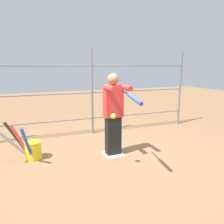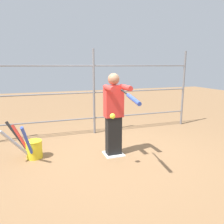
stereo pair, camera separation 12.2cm
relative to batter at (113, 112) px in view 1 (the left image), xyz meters
The scene contains 7 objects.
ground_plane 0.93m from the batter, 90.00° to the right, with size 24.00×24.00×0.00m, color olive.
home_plate 0.92m from the batter, 90.00° to the right, with size 0.40×0.40×0.02m.
fence_backstop 1.63m from the batter, 90.00° to the right, with size 5.83×0.06×2.30m.
batter is the anchor object (origin of this frame).
baseball_bat_swinging 1.06m from the batter, 87.55° to the left, with size 0.12×0.89×0.17m.
softball_in_flight 0.69m from the batter, 68.54° to the left, with size 0.10×0.10×0.10m.
bat_bucket 1.83m from the batter, 12.71° to the right, with size 0.75×0.82×0.80m.
Camera 1 is at (1.58, 4.10, 1.87)m, focal length 35.00 mm.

